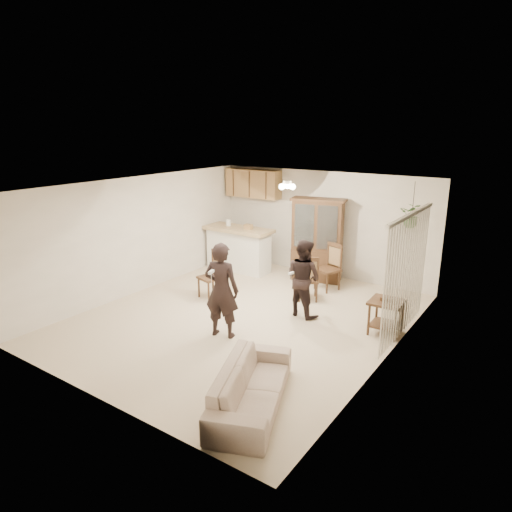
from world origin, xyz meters
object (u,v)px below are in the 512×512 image
Objects in this scene: child at (303,282)px; china_hutch at (317,241)px; chair_hutch_left at (327,277)px; chair_hutch_right at (308,287)px; side_table at (385,316)px; adult at (222,287)px; chair_bar at (211,285)px; sofa at (252,380)px.

china_hutch reaches higher than child.
chair_hutch_left reaches higher than chair_hutch_right.
chair_hutch_left is 0.77m from chair_hutch_right.
china_hutch is 2.00× the size of chair_hutch_right.
side_table is 2.02m from chair_hutch_right.
adult reaches higher than chair_bar.
china_hutch is 1.93× the size of chair_bar.
adult is at bearing -103.02° from china_hutch.
chair_hutch_right is (1.73, 1.07, -0.01)m from chair_bar.
china_hutch is 1.87× the size of chair_hutch_left.
child is 1.63m from side_table.
china_hutch is at bearing 75.93° from chair_bar.
side_table is at bearing -34.45° from sofa.
chair_hutch_right is at bearing -3.99° from sofa.
china_hutch is at bearing 140.63° from side_table.
adult reaches higher than sofa.
sofa is at bearing -85.43° from china_hutch.
china_hutch is (-1.62, 4.98, 0.59)m from sofa.
sofa is 3.15m from side_table.
side_table is (1.59, 0.09, -0.36)m from child.
chair_hutch_right reaches higher than side_table.
chair_hutch_left is (-0.23, 1.54, -0.38)m from child.
side_table is at bearing 129.05° from chair_hutch_right.
side_table is (0.70, 3.07, -0.05)m from sofa.
sofa is 1.87× the size of chair_bar.
chair_hutch_right is (-1.19, 3.76, -0.09)m from sofa.
child is at bearing -62.37° from chair_hutch_left.
china_hutch reaches higher than adult.
chair_hutch_left reaches higher than chair_bar.
sofa is 1.04× the size of adult.
child is at bearing -176.64° from side_table.
adult is 1.86× the size of chair_hutch_right.
child is (0.71, 1.58, -0.22)m from adult.
chair_bar reaches higher than chair_hutch_right.
china_hutch reaches higher than chair_hutch_right.
china_hutch is at bearing -101.68° from chair_hutch_right.
side_table is (2.30, 1.67, -0.58)m from adult.
sofa is 3.13m from child.
chair_hutch_right is (-0.08, -0.76, -0.02)m from chair_hutch_left.
sofa is at bearing 76.57° from chair_hutch_right.
china_hutch is (-0.74, 2.00, 0.28)m from child.
chair_bar is at bearing -173.94° from side_table.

